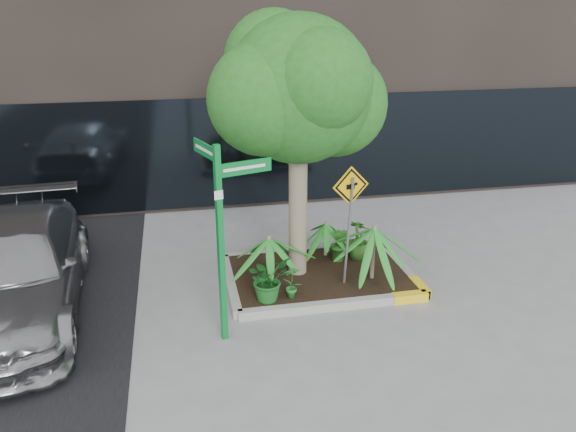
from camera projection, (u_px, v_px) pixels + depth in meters
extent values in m
plane|color=gray|center=(312.00, 288.00, 9.89)|extent=(80.00, 80.00, 0.00)
cube|color=#9E9E99|center=(304.00, 251.00, 11.19)|extent=(3.20, 0.15, 0.15)
cube|color=#9E9E99|center=(335.00, 305.00, 9.17)|extent=(3.20, 0.15, 0.15)
cube|color=#9E9E99|center=(231.00, 284.00, 9.87)|extent=(0.15, 2.20, 0.15)
cube|color=#9E9E99|center=(401.00, 268.00, 10.48)|extent=(0.15, 2.20, 0.15)
cube|color=yellow|center=(410.00, 297.00, 9.42)|extent=(0.60, 0.17, 0.15)
cube|color=black|center=(318.00, 273.00, 10.16)|extent=(3.05, 2.05, 0.06)
cylinder|color=gray|center=(298.00, 201.00, 9.70)|extent=(0.32, 0.32, 3.00)
cylinder|color=gray|center=(304.00, 138.00, 9.34)|extent=(0.57, 0.16, 0.97)
sphere|color=#275719|center=(299.00, 90.00, 9.04)|extent=(2.40, 2.40, 2.40)
sphere|color=#275719|center=(335.00, 104.00, 9.55)|extent=(1.80, 1.80, 1.80)
sphere|color=#275719|center=(264.00, 99.00, 8.77)|extent=(1.80, 1.80, 1.80)
sphere|color=#275719|center=(320.00, 81.00, 8.45)|extent=(1.60, 1.60, 1.60)
sphere|color=#275719|center=(274.00, 62.00, 9.30)|extent=(1.70, 1.70, 1.70)
cylinder|color=gray|center=(373.00, 252.00, 9.76)|extent=(0.07, 0.07, 1.01)
cylinder|color=gray|center=(269.00, 258.00, 9.68)|extent=(0.07, 0.07, 0.86)
cylinder|color=gray|center=(326.00, 238.00, 10.74)|extent=(0.07, 0.07, 0.69)
imported|color=#9E9EA2|center=(13.00, 271.00, 8.88)|extent=(2.39, 5.19, 1.47)
imported|color=#18571D|center=(268.00, 279.00, 9.07)|extent=(0.93, 0.93, 0.75)
imported|color=#347122|center=(358.00, 239.00, 10.61)|extent=(0.61, 0.61, 0.77)
imported|color=#247529|center=(292.00, 281.00, 9.17)|extent=(0.33, 0.33, 0.58)
imported|color=#286B1F|center=(340.00, 244.00, 10.48)|extent=(0.53, 0.53, 0.69)
cube|color=#0B8030|center=(221.00, 248.00, 7.88)|extent=(0.11, 0.11, 2.96)
cube|color=#0B8030|center=(244.00, 168.00, 7.68)|extent=(0.79, 0.28, 0.19)
cube|color=#0B8030|center=(205.00, 150.00, 7.75)|extent=(0.28, 0.79, 0.19)
cube|color=white|center=(245.00, 168.00, 7.67)|extent=(0.60, 0.20, 0.04)
cube|color=white|center=(204.00, 150.00, 7.75)|extent=(0.20, 0.60, 0.04)
cube|color=white|center=(219.00, 195.00, 7.56)|extent=(0.12, 0.04, 0.13)
cylinder|color=slate|center=(348.00, 232.00, 9.34)|extent=(0.09, 0.22, 1.95)
cube|color=#EBB30C|center=(351.00, 186.00, 9.04)|extent=(0.65, 0.15, 0.65)
cube|color=black|center=(351.00, 186.00, 9.02)|extent=(0.57, 0.12, 0.58)
cube|color=#EBB30C|center=(351.00, 186.00, 9.02)|extent=(0.49, 0.10, 0.49)
cube|color=black|center=(350.00, 187.00, 9.02)|extent=(0.15, 0.03, 0.09)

